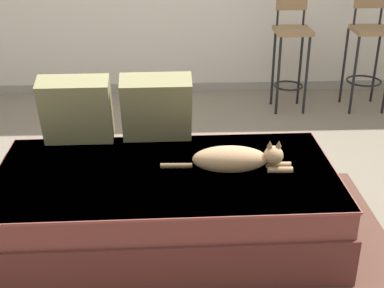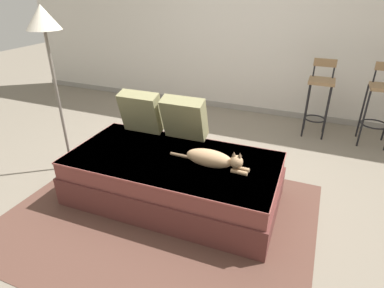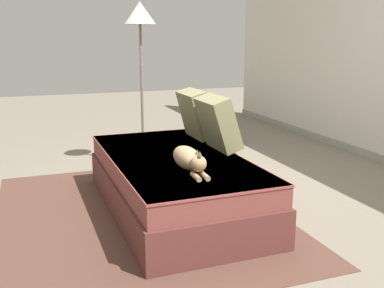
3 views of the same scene
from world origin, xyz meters
name	(u,v)px [view 3 (image 3 of 3)]	position (x,y,z in m)	size (l,w,h in m)	color
ground_plane	(219,203)	(0.00, 0.00, 0.00)	(16.00, 16.00, 0.00)	slate
area_rug	(138,214)	(0.00, -0.70, 0.00)	(2.65, 2.10, 0.01)	brown
couch	(174,182)	(0.00, -0.40, 0.23)	(1.96, 1.03, 0.45)	brown
throw_pillow_corner	(196,114)	(-0.54, -0.01, 0.68)	(0.43, 0.26, 0.45)	#847F56
throw_pillow_middle	(218,123)	(-0.05, 0.00, 0.68)	(0.43, 0.28, 0.45)	#847F56
cat	(189,159)	(0.39, -0.41, 0.53)	(0.74, 0.18, 0.19)	tan
floor_lamp	(140,29)	(-1.32, -0.32, 1.44)	(0.32, 0.32, 1.71)	slate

